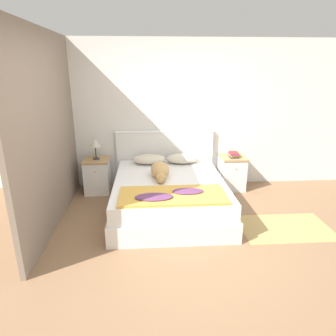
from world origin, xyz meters
TOP-DOWN VIEW (x-y plane):
  - ground_plane at (0.00, 0.00)m, footprint 16.00×16.00m
  - wall_back at (0.00, 2.13)m, footprint 9.00×0.06m
  - wall_side_left at (-1.71, 1.05)m, footprint 0.06×3.10m
  - bed at (-0.11, 1.02)m, footprint 1.65×2.04m
  - headboard at (-0.11, 2.06)m, footprint 1.73×0.06m
  - nightstand_left at (-1.29, 1.81)m, footprint 0.43×0.47m
  - nightstand_right at (1.08, 1.81)m, footprint 0.43×0.47m
  - pillow_left at (-0.39, 1.80)m, footprint 0.55×0.38m
  - pillow_right at (0.18, 1.80)m, footprint 0.55×0.38m
  - quilt at (-0.12, 0.35)m, footprint 1.36×0.62m
  - dog at (-0.23, 1.11)m, footprint 0.28×0.72m
  - book_stack at (1.08, 1.78)m, footprint 0.18×0.22m
  - table_lamp at (-1.29, 1.82)m, footprint 0.20×0.20m
  - rug at (1.43, 0.36)m, footprint 1.21×0.77m

SIDE VIEW (x-z plane):
  - ground_plane at x=0.00m, z-range 0.00..0.00m
  - rug at x=1.43m, z-range 0.00..0.00m
  - bed at x=-0.11m, z-range 0.00..0.50m
  - nightstand_left at x=-1.29m, z-range 0.00..0.60m
  - nightstand_right at x=1.08m, z-range 0.00..0.60m
  - quilt at x=-0.12m, z-range 0.50..0.56m
  - headboard at x=-0.11m, z-range 0.02..1.05m
  - pillow_left at x=-0.39m, z-range 0.51..0.66m
  - pillow_right at x=0.18m, z-range 0.51..0.66m
  - dog at x=-0.23m, z-range 0.50..0.72m
  - book_stack at x=1.08m, z-range 0.59..0.68m
  - table_lamp at x=-1.29m, z-range 0.69..1.04m
  - wall_back at x=0.00m, z-range 0.00..2.55m
  - wall_side_left at x=-1.71m, z-range 0.00..2.55m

